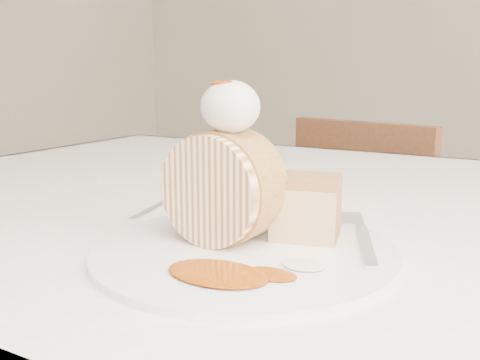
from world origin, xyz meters
The scene contains 10 objects.
table centered at (0.00, 0.20, 0.66)m, with size 1.40×0.90×0.75m.
chair_far centered at (-0.15, 0.94, 0.45)m, with size 0.44×0.44×0.79m.
plate centered at (-0.01, -0.02, 0.75)m, with size 0.27×0.27×0.01m, color white.
roulade_slice centered at (-0.04, -0.02, 0.81)m, with size 0.10×0.10×0.06m, color #FFE0B1.
cake_chunk centered at (0.02, 0.03, 0.78)m, with size 0.06×0.06×0.05m, color #B17B43.
whipped_cream centered at (-0.03, -0.02, 0.88)m, with size 0.05×0.05×0.05m, color silver.
caramel_drizzle centered at (-0.03, -0.02, 0.91)m, with size 0.03×0.02×0.01m, color #8D3805.
caramel_pool centered at (0.00, -0.09, 0.76)m, with size 0.09×0.06×0.00m, color #8D3805, non-canonical shape.
fork centered at (0.08, 0.03, 0.76)m, with size 0.02×0.16×0.00m, color silver.
spoon centered at (-0.18, 0.07, 0.75)m, with size 0.02×0.15×0.00m, color silver.
Camera 1 is at (0.21, -0.42, 0.91)m, focal length 40.00 mm.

